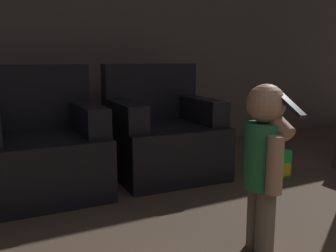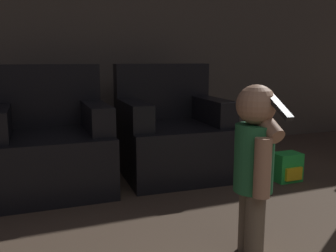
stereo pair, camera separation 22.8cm
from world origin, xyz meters
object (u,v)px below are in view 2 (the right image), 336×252
Objects in this scene: armchair_left at (50,145)px; armchair_right at (172,135)px; person_toddler at (255,158)px; toy_backpack at (287,167)px.

armchair_left is 1.00× the size of armchair_right.
armchair_left is at bearing -134.29° from person_toddler.
person_toddler is at bearing -58.51° from armchair_left.
toy_backpack is (1.73, -0.54, -0.21)m from armchair_left.
armchair_right reaches higher than person_toddler.
armchair_left is 4.04× the size of toy_backpack.
armchair_right is (0.97, -0.00, 0.00)m from armchair_left.
person_toddler is (0.81, -1.41, 0.17)m from armchair_left.
armchair_left reaches higher than toy_backpack.
person_toddler reaches higher than toy_backpack.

